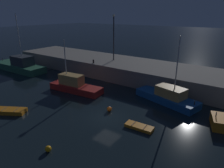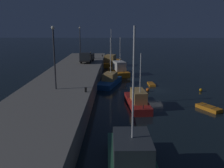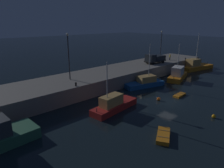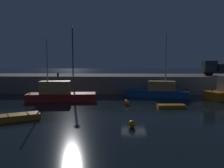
{
  "view_description": "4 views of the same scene",
  "coord_description": "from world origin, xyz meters",
  "px_view_note": "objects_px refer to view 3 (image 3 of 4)",
  "views": [
    {
      "loc": [
        11.87,
        -15.66,
        10.91
      ],
      "look_at": [
        -2.89,
        5.02,
        1.91
      ],
      "focal_mm": 32.35,
      "sensor_mm": 36.0,
      "label": 1
    },
    {
      "loc": [
        -41.39,
        6.63,
        11.0
      ],
      "look_at": [
        -3.06,
        7.28,
        1.82
      ],
      "focal_mm": 40.73,
      "sensor_mm": 36.0,
      "label": 2
    },
    {
      "loc": [
        -27.65,
        -16.3,
        12.53
      ],
      "look_at": [
        -4.93,
        8.18,
        2.25
      ],
      "focal_mm": 32.57,
      "sensor_mm": 36.0,
      "label": 3
    },
    {
      "loc": [
        -1.35,
        -23.64,
        4.65
      ],
      "look_at": [
        -2.5,
        6.74,
        1.82
      ],
      "focal_mm": 37.03,
      "sensor_mm": 36.0,
      "label": 4
    }
  ],
  "objects_px": {
    "fishing_boat_blue": "(114,105)",
    "lamp_post_west": "(68,53)",
    "mooring_buoy_mid": "(214,116)",
    "lamp_post_east": "(161,43)",
    "utility_truck": "(155,58)",
    "bollard_west": "(185,59)",
    "mooring_buoy_near": "(159,99)",
    "bollard_central": "(76,84)",
    "dockworker": "(170,57)",
    "fishing_trawler_red": "(178,75)",
    "dinghy_orange_near": "(179,95)",
    "fishing_boat_grey": "(145,82)",
    "rowboat_white_mid": "(163,136)",
    "fishing_boat_white": "(195,66)"
  },
  "relations": [
    {
      "from": "fishing_boat_grey",
      "to": "bollard_central",
      "type": "bearing_deg",
      "value": 170.06
    },
    {
      "from": "lamp_post_west",
      "to": "utility_truck",
      "type": "xyz_separation_m",
      "value": [
        23.41,
        -1.47,
        -3.52
      ]
    },
    {
      "from": "utility_truck",
      "to": "mooring_buoy_near",
      "type": "bearing_deg",
      "value": -141.8
    },
    {
      "from": "dinghy_orange_near",
      "to": "dockworker",
      "type": "relative_size",
      "value": 1.77
    },
    {
      "from": "fishing_boat_grey",
      "to": "utility_truck",
      "type": "relative_size",
      "value": 1.48
    },
    {
      "from": "dockworker",
      "to": "bollard_central",
      "type": "distance_m",
      "value": 31.63
    },
    {
      "from": "fishing_boat_grey",
      "to": "fishing_trawler_red",
      "type": "bearing_deg",
      "value": -10.98
    },
    {
      "from": "fishing_trawler_red",
      "to": "bollard_central",
      "type": "xyz_separation_m",
      "value": [
        -24.06,
        4.39,
        1.81
      ]
    },
    {
      "from": "fishing_boat_white",
      "to": "lamp_post_east",
      "type": "height_order",
      "value": "lamp_post_east"
    },
    {
      "from": "fishing_trawler_red",
      "to": "bollard_central",
      "type": "relative_size",
      "value": 14.3
    },
    {
      "from": "fishing_trawler_red",
      "to": "lamp_post_west",
      "type": "relative_size",
      "value": 1.07
    },
    {
      "from": "dockworker",
      "to": "lamp_post_west",
      "type": "bearing_deg",
      "value": 176.93
    },
    {
      "from": "dinghy_orange_near",
      "to": "mooring_buoy_mid",
      "type": "distance_m",
      "value": 8.78
    },
    {
      "from": "utility_truck",
      "to": "bollard_west",
      "type": "relative_size",
      "value": 12.06
    },
    {
      "from": "fishing_boat_blue",
      "to": "mooring_buoy_near",
      "type": "distance_m",
      "value": 8.4
    },
    {
      "from": "lamp_post_east",
      "to": "bollard_central",
      "type": "bearing_deg",
      "value": -170.98
    },
    {
      "from": "mooring_buoy_near",
      "to": "lamp_post_west",
      "type": "distance_m",
      "value": 17.2
    },
    {
      "from": "rowboat_white_mid",
      "to": "fishing_boat_grey",
      "type": "bearing_deg",
      "value": 44.62
    },
    {
      "from": "fishing_boat_grey",
      "to": "dinghy_orange_near",
      "type": "height_order",
      "value": "fishing_boat_grey"
    },
    {
      "from": "fishing_trawler_red",
      "to": "rowboat_white_mid",
      "type": "distance_m",
      "value": 25.77
    },
    {
      "from": "mooring_buoy_near",
      "to": "dockworker",
      "type": "height_order",
      "value": "dockworker"
    },
    {
      "from": "rowboat_white_mid",
      "to": "utility_truck",
      "type": "bearing_deg",
      "value": 37.89
    },
    {
      "from": "fishing_boat_grey",
      "to": "rowboat_white_mid",
      "type": "bearing_deg",
      "value": -135.38
    },
    {
      "from": "lamp_post_east",
      "to": "bollard_west",
      "type": "bearing_deg",
      "value": -47.03
    },
    {
      "from": "rowboat_white_mid",
      "to": "mooring_buoy_near",
      "type": "relative_size",
      "value": 6.13
    },
    {
      "from": "fishing_trawler_red",
      "to": "bollard_west",
      "type": "height_order",
      "value": "fishing_trawler_red"
    },
    {
      "from": "fishing_trawler_red",
      "to": "utility_truck",
      "type": "height_order",
      "value": "fishing_trawler_red"
    },
    {
      "from": "mooring_buoy_near",
      "to": "bollard_west",
      "type": "height_order",
      "value": "bollard_west"
    },
    {
      "from": "utility_truck",
      "to": "mooring_buoy_mid",
      "type": "bearing_deg",
      "value": -125.63
    },
    {
      "from": "mooring_buoy_mid",
      "to": "dockworker",
      "type": "height_order",
      "value": "dockworker"
    },
    {
      "from": "fishing_boat_white",
      "to": "dockworker",
      "type": "bearing_deg",
      "value": 136.33
    },
    {
      "from": "mooring_buoy_near",
      "to": "bollard_central",
      "type": "distance_m",
      "value": 13.77
    },
    {
      "from": "lamp_post_east",
      "to": "utility_truck",
      "type": "height_order",
      "value": "lamp_post_east"
    },
    {
      "from": "mooring_buoy_mid",
      "to": "lamp_post_east",
      "type": "bearing_deg",
      "value": 48.22
    },
    {
      "from": "fishing_boat_white",
      "to": "dinghy_orange_near",
      "type": "bearing_deg",
      "value": -160.57
    },
    {
      "from": "dockworker",
      "to": "bollard_west",
      "type": "relative_size",
      "value": 3.35
    },
    {
      "from": "fishing_boat_grey",
      "to": "bollard_central",
      "type": "height_order",
      "value": "fishing_boat_grey"
    },
    {
      "from": "fishing_boat_grey",
      "to": "dockworker",
      "type": "bearing_deg",
      "value": 16.5
    },
    {
      "from": "fishing_boat_white",
      "to": "mooring_buoy_near",
      "type": "bearing_deg",
      "value": -166.14
    },
    {
      "from": "fishing_boat_blue",
      "to": "lamp_post_west",
      "type": "xyz_separation_m",
      "value": [
        -0.56,
        10.79,
        6.43
      ]
    },
    {
      "from": "dockworker",
      "to": "bollard_central",
      "type": "height_order",
      "value": "dockworker"
    },
    {
      "from": "lamp_post_east",
      "to": "rowboat_white_mid",
      "type": "bearing_deg",
      "value": -144.78
    },
    {
      "from": "dinghy_orange_near",
      "to": "bollard_west",
      "type": "bearing_deg",
      "value": 26.2
    },
    {
      "from": "fishing_boat_blue",
      "to": "dockworker",
      "type": "bearing_deg",
      "value": 17.26
    },
    {
      "from": "rowboat_white_mid",
      "to": "bollard_west",
      "type": "xyz_separation_m",
      "value": [
        34.09,
        15.76,
        2.62
      ]
    },
    {
      "from": "lamp_post_east",
      "to": "utility_truck",
      "type": "xyz_separation_m",
      "value": [
        -5.61,
        -2.24,
        -3.28
      ]
    },
    {
      "from": "fishing_boat_white",
      "to": "lamp_post_west",
      "type": "distance_m",
      "value": 36.41
    },
    {
      "from": "utility_truck",
      "to": "dockworker",
      "type": "bearing_deg",
      "value": -1.2
    },
    {
      "from": "fishing_boat_grey",
      "to": "mooring_buoy_near",
      "type": "relative_size",
      "value": 14.93
    },
    {
      "from": "fishing_trawler_red",
      "to": "mooring_buoy_near",
      "type": "distance_m",
      "value": 14.79
    }
  ]
}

